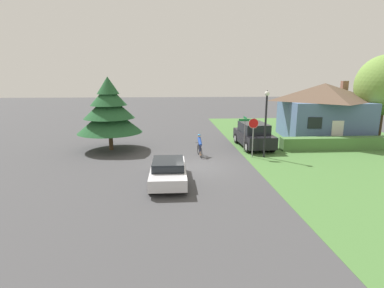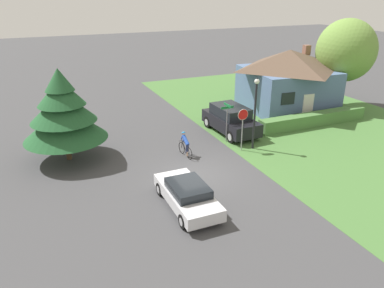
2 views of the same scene
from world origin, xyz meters
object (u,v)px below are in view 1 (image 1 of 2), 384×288
object	(u,v)px
parked_suv_right	(254,135)
street_lamp	(266,116)
stop_sign	(253,130)
conifer_tall_near	(109,111)
cyclist	(200,146)
street_name_sign	(245,127)
sedan_left_lane	(168,171)
cottage_house	(323,110)

from	to	relation	value
parked_suv_right	street_lamp	bearing A→B (deg)	176.35
stop_sign	conifer_tall_near	xyz separation A→B (m)	(-9.95, 2.96, 1.02)
cyclist	conifer_tall_near	xyz separation A→B (m)	(-6.44, 2.37, 2.17)
parked_suv_right	stop_sign	bearing A→B (deg)	161.67
parked_suv_right	street_lamp	size ratio (longest dim) A/B	1.08
stop_sign	street_name_sign	bearing A→B (deg)	-82.68
sedan_left_lane	stop_sign	world-z (taller)	stop_sign
cottage_house	street_name_sign	bearing A→B (deg)	-145.21
cyclist	street_lamp	distance (m)	4.82
stop_sign	street_lamp	size ratio (longest dim) A/B	0.59
parked_suv_right	street_name_sign	world-z (taller)	street_name_sign
street_lamp	cyclist	bearing A→B (deg)	171.51
cyclist	stop_sign	xyz separation A→B (m)	(3.51, -0.59, 1.15)
sedan_left_lane	conifer_tall_near	distance (m)	9.04
street_lamp	street_name_sign	world-z (taller)	street_lamp
street_lamp	conifer_tall_near	distance (m)	11.16
sedan_left_lane	parked_suv_right	size ratio (longest dim) A/B	0.90
cottage_house	sedan_left_lane	xyz separation A→B (m)	(-13.54, -10.86, -1.88)
sedan_left_lane	street_lamp	distance (m)	8.18
sedan_left_lane	stop_sign	xyz separation A→B (m)	(5.62, 4.65, 1.24)
conifer_tall_near	cyclist	bearing A→B (deg)	-20.19
parked_suv_right	conifer_tall_near	bearing A→B (deg)	88.42
street_lamp	cottage_house	bearing A→B (deg)	41.31
parked_suv_right	conifer_tall_near	size ratio (longest dim) A/B	0.90
parked_suv_right	conifer_tall_near	xyz separation A→B (m)	(-10.84, -0.05, 1.94)
sedan_left_lane	cyclist	distance (m)	5.65
stop_sign	conifer_tall_near	bearing A→B (deg)	-14.58
cottage_house	conifer_tall_near	xyz separation A→B (m)	(-17.87, -3.25, 0.38)
parked_suv_right	conifer_tall_near	world-z (taller)	conifer_tall_near
sedan_left_lane	cyclist	world-z (taller)	cyclist
sedan_left_lane	street_name_sign	xyz separation A→B (m)	(5.47, 6.32, 1.16)
sedan_left_lane	conifer_tall_near	xyz separation A→B (m)	(-4.33, 7.61, 2.26)
street_name_sign	conifer_tall_near	xyz separation A→B (m)	(-9.80, 1.29, 1.10)
cyclist	stop_sign	world-z (taller)	stop_sign
cyclist	parked_suv_right	xyz separation A→B (m)	(4.40, 2.42, 0.23)
sedan_left_lane	parked_suv_right	xyz separation A→B (m)	(6.51, 7.66, 0.33)
cottage_house	street_lamp	distance (m)	9.48
stop_sign	street_lamp	bearing A→B (deg)	178.18
sedan_left_lane	stop_sign	bearing A→B (deg)	-50.16
cottage_house	street_name_sign	world-z (taller)	cottage_house
cottage_house	sedan_left_lane	bearing A→B (deg)	-135.83
street_name_sign	parked_suv_right	bearing A→B (deg)	52.04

